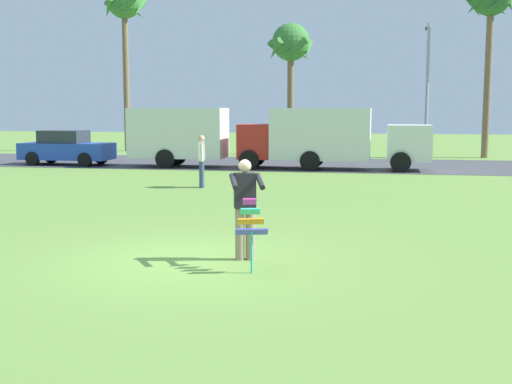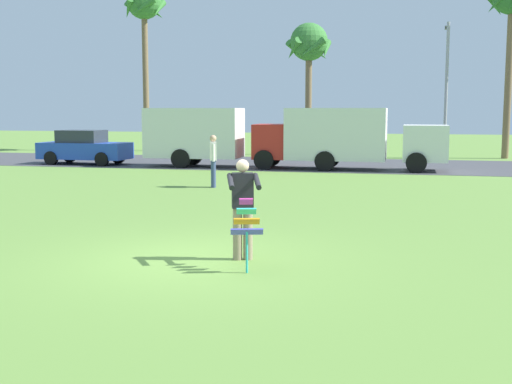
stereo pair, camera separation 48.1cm
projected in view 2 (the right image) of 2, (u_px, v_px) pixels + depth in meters
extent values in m
plane|color=olive|center=(194.00, 260.00, 11.27)|extent=(120.00, 120.00, 0.00)
cube|color=#424247|center=(331.00, 165.00, 30.60)|extent=(120.00, 8.00, 0.01)
cylinder|color=gray|center=(248.00, 234.00, 11.25)|extent=(0.16, 0.16, 0.90)
cylinder|color=gray|center=(238.00, 234.00, 11.23)|extent=(0.16, 0.16, 0.90)
cube|color=black|center=(243.00, 190.00, 11.15)|extent=(0.41, 0.33, 0.60)
sphere|color=beige|center=(243.00, 166.00, 11.10)|extent=(0.22, 0.22, 0.22)
cylinder|color=black|center=(257.00, 181.00, 10.91)|extent=(0.28, 0.58, 0.24)
cylinder|color=black|center=(231.00, 182.00, 10.86)|extent=(0.28, 0.58, 0.24)
cube|color=#D83399|center=(246.00, 201.00, 10.72)|extent=(0.25, 0.19, 0.12)
cube|color=#33BFBF|center=(246.00, 211.00, 10.57)|extent=(0.35, 0.22, 0.12)
cube|color=orange|center=(247.00, 221.00, 10.43)|extent=(0.44, 0.24, 0.12)
cube|color=#4C4CCC|center=(247.00, 232.00, 10.28)|extent=(0.53, 0.27, 0.12)
cylinder|color=#33BFBF|center=(247.00, 252.00, 10.33)|extent=(0.04, 0.04, 0.66)
cube|color=#2347B7|center=(85.00, 151.00, 30.75)|extent=(4.25, 1.83, 0.76)
cube|color=#282D38|center=(82.00, 137.00, 30.70)|extent=(2.06, 1.46, 0.60)
cylinder|color=black|center=(118.00, 157.00, 31.23)|extent=(0.65, 0.24, 0.64)
cylinder|color=black|center=(102.00, 159.00, 29.68)|extent=(0.65, 0.24, 0.64)
cylinder|color=black|center=(70.00, 156.00, 31.90)|extent=(0.65, 0.24, 0.64)
cylinder|color=black|center=(51.00, 158.00, 30.35)|extent=(0.65, 0.24, 0.64)
cube|color=#B2231E|center=(276.00, 141.00, 28.70)|extent=(1.86, 1.95, 1.50)
cube|color=silver|center=(194.00, 133.00, 29.39)|extent=(4.26, 2.12, 2.20)
cylinder|color=black|center=(271.00, 157.00, 29.76)|extent=(0.85, 0.30, 0.84)
cylinder|color=black|center=(264.00, 160.00, 27.97)|extent=(0.85, 0.30, 0.84)
cylinder|color=black|center=(193.00, 156.00, 30.49)|extent=(0.85, 0.30, 0.84)
cylinder|color=black|center=(181.00, 159.00, 28.70)|extent=(0.85, 0.30, 0.84)
cube|color=silver|center=(425.00, 143.00, 27.18)|extent=(1.80, 1.90, 1.50)
cube|color=silver|center=(336.00, 134.00, 27.98)|extent=(4.20, 2.00, 2.20)
cylinder|color=black|center=(416.00, 159.00, 28.24)|extent=(0.84, 0.28, 0.84)
cylinder|color=black|center=(416.00, 163.00, 26.47)|extent=(0.84, 0.28, 0.84)
cylinder|color=black|center=(330.00, 158.00, 29.08)|extent=(0.84, 0.28, 0.84)
cylinder|color=black|center=(325.00, 161.00, 27.31)|extent=(0.84, 0.28, 0.84)
cylinder|color=brown|center=(146.00, 79.00, 40.37)|extent=(0.36, 0.36, 8.85)
sphere|color=#387A33|center=(144.00, 2.00, 39.79)|extent=(2.10, 2.10, 2.10)
cone|color=#387A33|center=(159.00, 9.00, 39.63)|extent=(0.44, 1.56, 1.28)
cone|color=#387A33|center=(154.00, 11.00, 40.65)|extent=(1.62, 0.90, 1.28)
cone|color=#387A33|center=(136.00, 11.00, 40.56)|extent=(1.27, 1.52, 1.28)
cone|color=#387A33|center=(129.00, 8.00, 39.48)|extent=(1.27, 1.52, 1.28)
cone|color=#387A33|center=(143.00, 7.00, 38.91)|extent=(1.62, 0.90, 1.28)
cylinder|color=brown|center=(308.00, 101.00, 36.92)|extent=(0.36, 0.36, 6.09)
sphere|color=#387A33|center=(309.00, 42.00, 36.51)|extent=(2.10, 2.10, 2.10)
cone|color=#387A33|center=(326.00, 50.00, 36.35)|extent=(0.44, 1.56, 1.28)
cone|color=#387A33|center=(316.00, 51.00, 37.37)|extent=(1.62, 0.90, 1.28)
cone|color=#387A33|center=(297.00, 51.00, 37.28)|extent=(1.27, 1.52, 1.28)
cone|color=#387A33|center=(294.00, 50.00, 36.20)|extent=(1.27, 1.52, 1.28)
cone|color=#387A33|center=(312.00, 49.00, 35.63)|extent=(1.62, 0.90, 1.28)
cylinder|color=brown|center=(508.00, 79.00, 33.95)|extent=(0.36, 0.36, 8.22)
cone|color=#2D6B2D|center=(495.00, 5.00, 34.18)|extent=(1.27, 1.52, 1.28)
cone|color=#2D6B2D|center=(498.00, 1.00, 33.10)|extent=(1.27, 1.52, 1.28)
cylinder|color=#9E9EA3|center=(446.00, 91.00, 33.87)|extent=(0.16, 0.16, 7.00)
cylinder|color=#9E9EA3|center=(448.00, 25.00, 34.11)|extent=(0.10, 1.40, 0.10)
cube|color=#4C4C51|center=(447.00, 28.00, 34.75)|extent=(0.24, 0.44, 0.16)
cylinder|color=#384772|center=(213.00, 174.00, 21.77)|extent=(0.16, 0.16, 0.90)
cylinder|color=#384772|center=(213.00, 174.00, 21.59)|extent=(0.16, 0.16, 0.90)
cube|color=silver|center=(213.00, 151.00, 21.59)|extent=(0.32, 0.41, 0.60)
sphere|color=tan|center=(213.00, 138.00, 21.53)|extent=(0.22, 0.22, 0.22)
cylinder|color=silver|center=(213.00, 152.00, 21.83)|extent=(0.09, 0.09, 0.58)
cylinder|color=silver|center=(213.00, 153.00, 21.35)|extent=(0.09, 0.09, 0.58)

